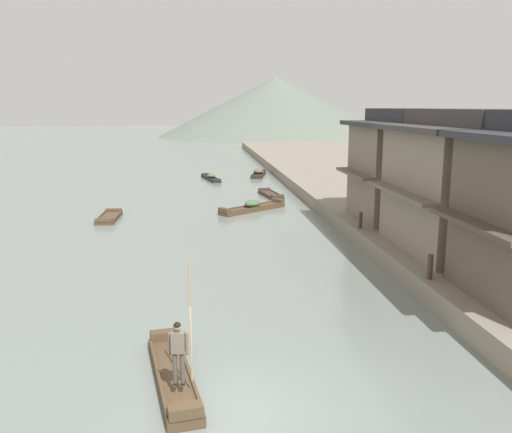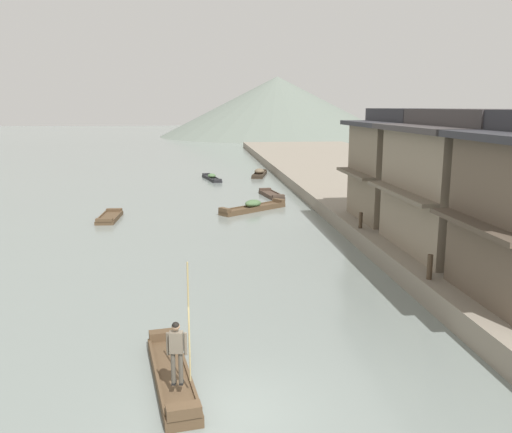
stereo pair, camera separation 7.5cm
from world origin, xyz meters
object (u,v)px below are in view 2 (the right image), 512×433
Objects in this scene: boat_moored_nearest at (212,178)px; mooring_post_dock_near at (430,267)px; boat_moored_second at (110,217)px; boat_moored_third at (259,173)px; mooring_post_dock_mid at (361,220)px; boat_foreground_poled at (172,376)px; boat_moored_far at (271,195)px; boat_midriver_drifting at (253,207)px; house_waterfront_tall at (408,166)px; house_waterfront_second at (468,182)px; boatman_person at (177,345)px.

mooring_post_dock_near reaches higher than boat_moored_nearest.
boat_moored_second is 24.24m from boat_moored_third.
boat_foreground_poled is at bearing -124.02° from mooring_post_dock_mid.
boat_moored_far is 0.82× the size of boat_midriver_drifting.
mooring_post_dock_near is at bearing -90.00° from mooring_post_dock_mid.
boat_moored_nearest is 16.78m from boat_midriver_drifting.
mooring_post_dock_mid is (-3.27, -2.13, -2.59)m from house_waterfront_tall.
house_waterfront_second is at bearing -73.89° from boat_moored_far.
boat_moored_far is at bearing 78.16° from boatman_person.
mooring_post_dock_near reaches higher than mooring_post_dock_mid.
boat_moored_nearest reaches higher than boat_moored_second.
boat_midriver_drifting is (-2.09, -5.94, 0.12)m from boat_moored_far.
boat_foreground_poled is at bearing -102.68° from boat_moored_far.
boat_moored_nearest is (2.08, 40.08, 0.01)m from boat_foreground_poled.
house_waterfront_tall reaches higher than boat_moored_second.
boat_moored_second is 14.00m from boat_moored_far.
boat_moored_third is 1.05× the size of boat_midriver_drifting.
boat_foreground_poled is at bearing -100.92° from boat_midriver_drifting.
house_waterfront_second is (12.51, 9.00, 3.70)m from boat_foreground_poled.
mooring_post_dock_mid is (9.18, 13.60, 1.12)m from boat_foreground_poled.
boat_moored_second is 3.94× the size of mooring_post_dock_near.
mooring_post_dock_mid is (7.10, -26.48, 1.11)m from boat_moored_nearest.
boat_moored_nearest reaches higher than boat_moored_far.
boatman_person is 17.23m from mooring_post_dock_mid.
house_waterfront_tall is at bearing 33.11° from mooring_post_dock_mid.
boat_moored_third reaches higher than boat_moored_nearest.
boat_moored_third is at bearing 99.11° from house_waterfront_second.
mooring_post_dock_near is at bearing 28.66° from boat_foreground_poled.
mooring_post_dock_mid is (0.00, 8.58, -0.05)m from mooring_post_dock_near.
boat_midriver_drifting is (-2.60, -19.08, -0.01)m from boat_moored_third.
mooring_post_dock_near is (9.18, 5.02, 1.17)m from boat_foreground_poled.
boatman_person reaches higher than boat_moored_far.
mooring_post_dock_near reaches higher than boat_moored_far.
mooring_post_dock_mid reaches higher than boat_foreground_poled.
house_waterfront_second is 1.13× the size of house_waterfront_tall.
boat_moored_far is at bearing 34.20° from boat_moored_second.
house_waterfront_tall is (12.23, 16.85, 2.33)m from boatman_person.
boat_moored_third reaches higher than boat_moored_second.
boat_moored_third is at bearing 80.49° from boat_foreground_poled.
boatman_person is 0.41× the size of house_waterfront_second.
boatman_person is 41.26m from boat_moored_nearest.
mooring_post_dock_near is (2.05, -37.54, 1.09)m from boat_moored_third.
boat_moored_nearest is 35.79m from mooring_post_dock_near.
boat_midriver_drifting is at bearing 104.13° from mooring_post_dock_near.
mooring_post_dock_near is at bearing -78.56° from boat_moored_nearest.
boat_moored_third is 29.05m from mooring_post_dock_mid.
boat_midriver_drifting is at bearing 135.65° from house_waterfront_tall.
boat_moored_far is at bearing 113.09° from house_waterfront_tall.
house_waterfront_tall is at bearing -18.46° from boat_moored_second.
boat_moored_second is at bearing -110.80° from boat_moored_nearest.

